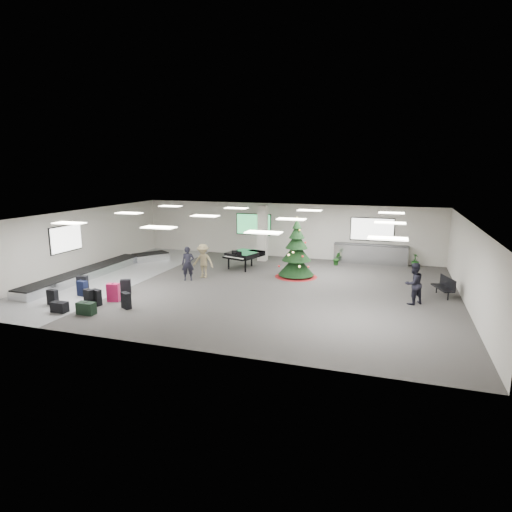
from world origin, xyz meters
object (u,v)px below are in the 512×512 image
(baggage_carousel, at_px, (100,270))
(service_counter, at_px, (371,254))
(pink_suitcase, at_px, (113,292))
(potted_plant_right, at_px, (415,260))
(bench, at_px, (445,286))
(traveler_bench, at_px, (414,284))
(grand_piano, at_px, (244,255))
(traveler_a, at_px, (188,264))
(traveler_b, at_px, (203,261))
(christmas_tree, at_px, (296,256))
(potted_plant_left, at_px, (337,259))

(baggage_carousel, bearing_deg, service_counter, 27.67)
(service_counter, xyz_separation_m, pink_suitcase, (-9.39, -10.36, -0.18))
(potted_plant_right, bearing_deg, bench, -79.88)
(baggage_carousel, height_order, traveler_bench, traveler_bench)
(baggage_carousel, distance_m, bench, 16.22)
(pink_suitcase, height_order, grand_piano, grand_piano)
(traveler_a, bearing_deg, pink_suitcase, -130.94)
(traveler_b, xyz_separation_m, traveler_bench, (9.60, -1.25, 0.00))
(traveler_b, bearing_deg, traveler_bench, -6.57)
(pink_suitcase, xyz_separation_m, traveler_b, (1.82, 4.61, 0.46))
(traveler_a, bearing_deg, service_counter, 16.87)
(potted_plant_right, bearing_deg, pink_suitcase, -139.03)
(service_counter, xyz_separation_m, grand_piano, (-6.35, -3.32, 0.20))
(baggage_carousel, bearing_deg, potted_plant_right, 23.41)
(pink_suitcase, bearing_deg, baggage_carousel, 119.09)
(service_counter, relative_size, traveler_b, 2.44)
(christmas_tree, relative_size, traveler_a, 1.84)
(traveler_a, xyz_separation_m, traveler_bench, (10.06, -0.55, 0.02))
(service_counter, relative_size, traveler_bench, 2.43)
(baggage_carousel, relative_size, traveler_b, 5.84)
(bench, bearing_deg, traveler_b, 160.85)
(grand_piano, xyz_separation_m, traveler_a, (-1.69, -3.13, 0.06))
(traveler_bench, relative_size, potted_plant_left, 2.27)
(christmas_tree, distance_m, bench, 6.80)
(traveler_bench, bearing_deg, pink_suitcase, -25.83)
(bench, distance_m, traveler_bench, 1.99)
(traveler_a, bearing_deg, potted_plant_right, 9.32)
(bench, bearing_deg, grand_piano, 146.84)
(service_counter, relative_size, traveler_a, 2.50)
(traveler_b, relative_size, potted_plant_left, 2.26)
(service_counter, bearing_deg, traveler_bench, -73.87)
(christmas_tree, relative_size, potted_plant_left, 4.06)
(potted_plant_left, bearing_deg, traveler_a, -138.96)
(bench, relative_size, potted_plant_right, 1.83)
(christmas_tree, xyz_separation_m, traveler_b, (-4.27, -1.58, -0.19))
(service_counter, height_order, christmas_tree, christmas_tree)
(baggage_carousel, xyz_separation_m, pink_suitcase, (3.45, -3.62, 0.16))
(baggage_carousel, height_order, christmas_tree, christmas_tree)
(pink_suitcase, height_order, traveler_b, traveler_b)
(pink_suitcase, xyz_separation_m, potted_plant_left, (7.65, 9.39, -0.00))
(pink_suitcase, xyz_separation_m, grand_piano, (3.04, 7.03, 0.38))
(service_counter, relative_size, potted_plant_right, 5.39)
(christmas_tree, relative_size, grand_piano, 1.38)
(traveler_b, bearing_deg, potted_plant_right, 30.26)
(traveler_a, bearing_deg, baggage_carousel, 161.50)
(bench, relative_size, traveler_bench, 0.83)
(grand_piano, relative_size, traveler_b, 1.31)
(christmas_tree, relative_size, traveler_b, 1.80)
(service_counter, xyz_separation_m, traveler_b, (-7.57, -5.75, 0.28))
(traveler_a, height_order, potted_plant_left, traveler_a)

